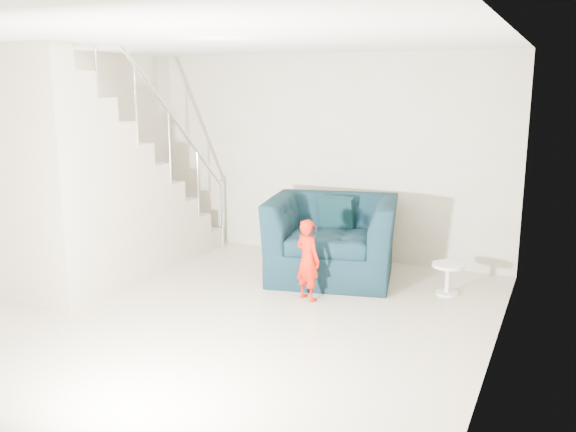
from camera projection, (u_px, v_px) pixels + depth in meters
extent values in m
plane|color=tan|center=(223.00, 322.00, 6.01)|extent=(5.50, 5.50, 0.00)
plane|color=silver|center=(216.00, 38.00, 5.45)|extent=(5.50, 5.50, 0.00)
plane|color=#A49985|center=(327.00, 157.00, 8.17)|extent=(5.00, 0.00, 5.00)
plane|color=#A49985|center=(27.00, 171.00, 6.76)|extent=(0.00, 5.50, 5.50)
plane|color=#A49985|center=(498.00, 209.00, 4.70)|extent=(0.00, 5.50, 5.50)
imported|color=black|center=(332.00, 238.00, 7.33)|extent=(1.75, 1.61, 0.97)
imported|color=#8D0904|center=(308.00, 260.00, 6.55)|extent=(0.39, 0.33, 0.90)
cylinder|color=silver|center=(448.00, 265.00, 6.74)|extent=(0.36, 0.36, 0.04)
cylinder|color=silver|center=(447.00, 281.00, 6.77)|extent=(0.05, 0.05, 0.32)
cylinder|color=silver|center=(447.00, 293.00, 6.80)|extent=(0.25, 0.25, 0.03)
cube|color=#ADA089|center=(188.00, 236.00, 8.89)|extent=(1.00, 0.30, 0.27)
cube|color=#ADA089|center=(176.00, 231.00, 8.60)|extent=(1.00, 0.30, 0.54)
cube|color=#ADA089|center=(162.00, 226.00, 8.31)|extent=(1.00, 0.30, 0.81)
cube|color=#ADA089|center=(148.00, 221.00, 8.01)|extent=(1.00, 0.30, 1.08)
cube|color=#ADA089|center=(133.00, 215.00, 7.72)|extent=(1.00, 0.30, 1.35)
cube|color=#ADA089|center=(116.00, 209.00, 7.42)|extent=(1.00, 0.30, 1.62)
cube|color=#ADA089|center=(98.00, 202.00, 7.13)|extent=(1.00, 0.30, 1.89)
cube|color=#ADA089|center=(79.00, 195.00, 6.83)|extent=(1.00, 0.30, 2.16)
cube|color=#ADA089|center=(58.00, 187.00, 6.54)|extent=(1.00, 0.30, 2.43)
cube|color=#ADA089|center=(35.00, 179.00, 6.25)|extent=(1.00, 0.30, 2.70)
cylinder|color=silver|center=(152.00, 89.00, 7.05)|extent=(0.04, 3.03, 2.73)
cylinder|color=silver|center=(222.00, 213.00, 8.74)|extent=(0.04, 0.04, 1.00)
cube|color=black|center=(337.00, 213.00, 7.58)|extent=(0.43, 0.21, 0.43)
cube|color=black|center=(281.00, 224.00, 7.51)|extent=(0.05, 0.48, 0.53)
cube|color=black|center=(316.00, 231.00, 6.42)|extent=(0.04, 0.05, 0.10)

